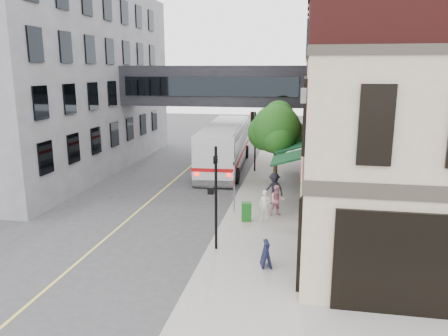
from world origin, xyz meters
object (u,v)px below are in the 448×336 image
at_px(pedestrian_a, 265,206).
at_px(sandwich_board, 266,254).
at_px(bus, 225,144).
at_px(pedestrian_b, 277,200).
at_px(pedestrian_c, 274,189).
at_px(newspaper_box, 246,212).

height_order(pedestrian_a, sandwich_board, pedestrian_a).
height_order(bus, sandwich_board, bus).
distance_m(pedestrian_a, sandwich_board, 5.39).
height_order(pedestrian_b, sandwich_board, pedestrian_b).
xyz_separation_m(bus, pedestrian_c, (4.56, -9.42, -0.87)).
height_order(bus, pedestrian_c, bus).
relative_size(pedestrian_b, pedestrian_c, 0.89).
relative_size(pedestrian_a, pedestrian_c, 0.86).
xyz_separation_m(bus, sandwich_board, (4.82, -17.61, -1.27)).
relative_size(newspaper_box, sandwich_board, 0.93).
height_order(bus, newspaper_box, bus).
height_order(pedestrian_c, sandwich_board, pedestrian_c).
relative_size(bus, newspaper_box, 13.39).
relative_size(pedestrian_c, newspaper_box, 1.90).
bearing_deg(newspaper_box, pedestrian_a, 3.10).
xyz_separation_m(pedestrian_b, pedestrian_c, (-0.29, 1.94, 0.10)).
xyz_separation_m(bus, pedestrian_a, (4.29, -12.25, -1.00)).
distance_m(bus, pedestrian_a, 13.02).
distance_m(bus, pedestrian_c, 10.50).
relative_size(bus, sandwich_board, 12.50).
bearing_deg(sandwich_board, bus, 90.91).
bearing_deg(bus, pedestrian_c, -64.16).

